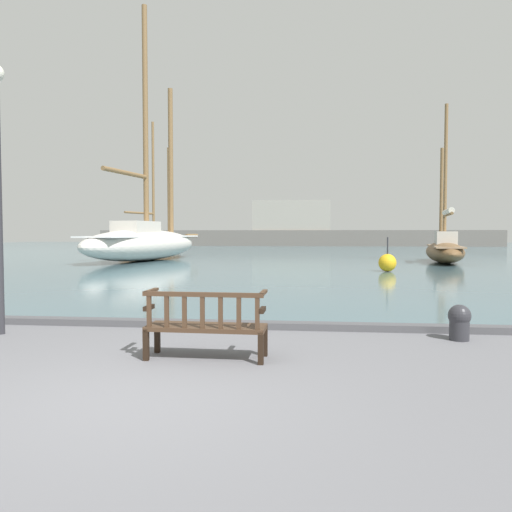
{
  "coord_description": "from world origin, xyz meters",
  "views": [
    {
      "loc": [
        1.83,
        -4.86,
        1.69
      ],
      "look_at": [
        0.23,
        10.0,
        1.0
      ],
      "focal_mm": 35.0,
      "sensor_mm": 36.0,
      "label": 1
    }
  ],
  "objects_px": {
    "sailboat_mid_port": "(445,249)",
    "sailboat_far_port": "(152,240)",
    "park_bench": "(206,324)",
    "sailboat_outer_port": "(144,241)",
    "channel_buoy": "(387,263)",
    "mooring_bollard": "(459,321)"
  },
  "relations": [
    {
      "from": "sailboat_mid_port",
      "to": "channel_buoy",
      "type": "xyz_separation_m",
      "value": [
        -4.1,
        -6.9,
        -0.39
      ]
    },
    {
      "from": "park_bench",
      "to": "sailboat_outer_port",
      "type": "height_order",
      "value": "sailboat_outer_port"
    },
    {
      "from": "park_bench",
      "to": "sailboat_far_port",
      "type": "xyz_separation_m",
      "value": [
        -13.26,
        38.78,
        0.6
      ]
    },
    {
      "from": "mooring_bollard",
      "to": "channel_buoy",
      "type": "bearing_deg",
      "value": 86.16
    },
    {
      "from": "sailboat_far_port",
      "to": "mooring_bollard",
      "type": "distance_m",
      "value": 40.9
    },
    {
      "from": "sailboat_far_port",
      "to": "channel_buoy",
      "type": "bearing_deg",
      "value": -53.37
    },
    {
      "from": "park_bench",
      "to": "sailboat_mid_port",
      "type": "xyz_separation_m",
      "value": [
        8.71,
        21.64,
        0.38
      ]
    },
    {
      "from": "channel_buoy",
      "to": "mooring_bollard",
      "type": "bearing_deg",
      "value": -93.84
    },
    {
      "from": "sailboat_mid_port",
      "to": "sailboat_outer_port",
      "type": "bearing_deg",
      "value": 179.53
    },
    {
      "from": "park_bench",
      "to": "channel_buoy",
      "type": "distance_m",
      "value": 15.45
    },
    {
      "from": "park_bench",
      "to": "sailboat_outer_port",
      "type": "bearing_deg",
      "value": 110.76
    },
    {
      "from": "sailboat_outer_port",
      "to": "mooring_bollard",
      "type": "distance_m",
      "value": 23.51
    },
    {
      "from": "sailboat_mid_port",
      "to": "sailboat_far_port",
      "type": "bearing_deg",
      "value": 142.04
    },
    {
      "from": "park_bench",
      "to": "mooring_bollard",
      "type": "distance_m",
      "value": 4.05
    },
    {
      "from": "channel_buoy",
      "to": "sailboat_far_port",
      "type": "bearing_deg",
      "value": 126.63
    },
    {
      "from": "sailboat_mid_port",
      "to": "mooring_bollard",
      "type": "bearing_deg",
      "value": -103.94
    },
    {
      "from": "park_bench",
      "to": "mooring_bollard",
      "type": "bearing_deg",
      "value": 23.03
    },
    {
      "from": "park_bench",
      "to": "sailboat_mid_port",
      "type": "relative_size",
      "value": 0.19
    },
    {
      "from": "sailboat_outer_port",
      "to": "mooring_bollard",
      "type": "relative_size",
      "value": 26.24
    },
    {
      "from": "sailboat_outer_port",
      "to": "channel_buoy",
      "type": "height_order",
      "value": "sailboat_outer_port"
    },
    {
      "from": "sailboat_outer_port",
      "to": "sailboat_mid_port",
      "type": "bearing_deg",
      "value": -0.47
    },
    {
      "from": "mooring_bollard",
      "to": "channel_buoy",
      "type": "relative_size",
      "value": 0.39
    }
  ]
}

